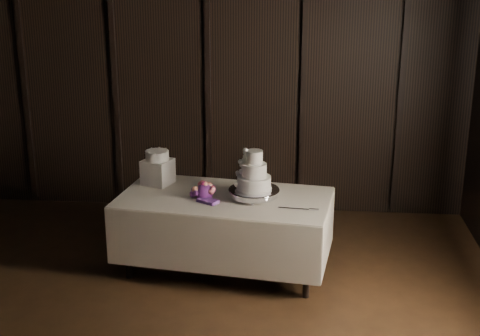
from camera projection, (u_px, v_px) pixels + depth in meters
name	position (u px, v px, depth m)	size (l,w,h in m)	color
room	(135.00, 184.00, 4.43)	(6.08, 7.08, 3.08)	black
display_table	(225.00, 230.00, 6.43)	(2.11, 1.30, 0.76)	#F0E5CF
cake_stand	(254.00, 194.00, 6.27)	(0.48, 0.48, 0.09)	silver
wedding_cake	(251.00, 175.00, 6.20)	(0.36, 0.32, 0.38)	white
bouquet	(204.00, 191.00, 6.28)	(0.31, 0.41, 0.20)	#D15D6D
box_pedestal	(158.00, 172.00, 6.65)	(0.26, 0.26, 0.25)	white
small_cake	(157.00, 155.00, 6.60)	(0.23, 0.23, 0.09)	white
cake_knife	(293.00, 208.00, 6.02)	(0.37, 0.02, 0.01)	silver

